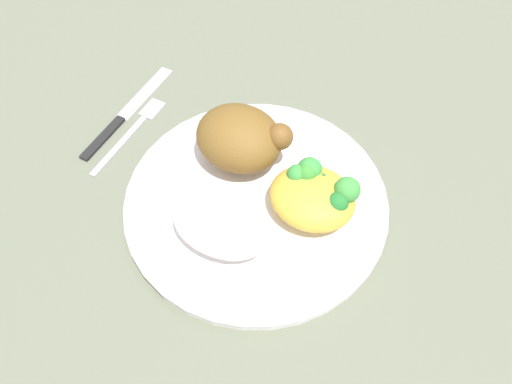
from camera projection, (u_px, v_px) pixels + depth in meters
ground_plane at (256, 206)px, 0.58m from camera, size 2.00×2.00×0.00m
plate at (256, 202)px, 0.58m from camera, size 0.30×0.30×0.02m
roasted_chicken at (241, 138)px, 0.58m from camera, size 0.11×0.09×0.07m
rice_pile at (219, 226)px, 0.52m from camera, size 0.11×0.07×0.04m
mac_cheese_with_broccoli at (315, 194)px, 0.54m from camera, size 0.10×0.08×0.05m
fork at (132, 130)px, 0.65m from camera, size 0.02×0.14×0.01m
knife at (120, 118)px, 0.66m from camera, size 0.02×0.19×0.01m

